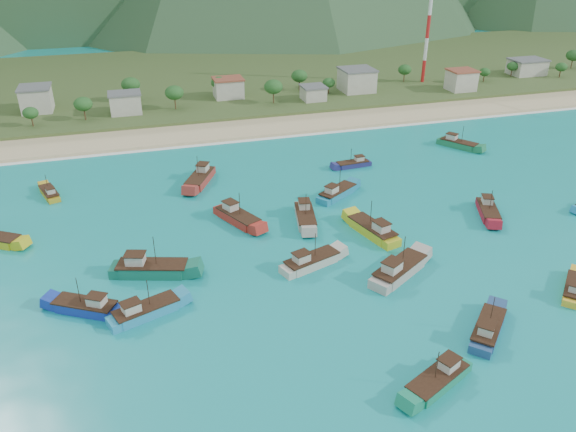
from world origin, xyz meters
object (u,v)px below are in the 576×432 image
object	(u,v)px
boat_22	(399,271)
boat_28	(145,312)
boat_3	(87,307)
boat_16	(438,380)
radio_tower	(430,15)
boat_6	(151,269)
boat_10	(200,179)
boat_23	(237,218)
boat_8	(488,211)
boat_21	(337,193)
boat_27	(373,230)
boat_7	(50,194)
boat_4	(311,262)
boat_2	(353,165)
boat_17	(458,144)
boat_5	(305,217)
boat_14	(574,289)
boat_9	(488,330)

from	to	relation	value
boat_22	boat_28	size ratio (longest dim) A/B	1.12
boat_3	boat_16	distance (m)	51.40
radio_tower	boat_6	xyz separation A→B (m)	(-103.04, -98.30, -23.47)
boat_10	boat_22	size ratio (longest dim) A/B	0.98
radio_tower	boat_23	distance (m)	122.04
boat_3	boat_6	distance (m)	12.61
radio_tower	boat_8	size ratio (longest dim) A/B	4.20
boat_6	boat_21	world-z (taller)	boat_6
radio_tower	boat_27	size ratio (longest dim) A/B	3.65
radio_tower	boat_7	size ratio (longest dim) A/B	5.12
boat_4	boat_22	bearing A→B (deg)	43.33
boat_2	boat_17	bearing A→B (deg)	-85.52
boat_2	boat_4	size ratio (longest dim) A/B	0.77
boat_2	boat_28	bearing A→B (deg)	127.19
boat_16	boat_27	bearing A→B (deg)	-36.93
boat_22	boat_28	xyz separation A→B (m)	(-40.94, 0.75, -0.19)
boat_3	boat_4	size ratio (longest dim) A/B	0.94
radio_tower	boat_21	world-z (taller)	radio_tower
boat_16	boat_10	bearing A→B (deg)	-9.70
boat_5	boat_10	distance (m)	29.59
boat_4	boat_14	distance (m)	42.02
boat_7	boat_8	bearing A→B (deg)	-40.12
boat_4	boat_7	distance (m)	61.75
boat_6	boat_22	size ratio (longest dim) A/B	1.06
boat_17	boat_3	bearing A→B (deg)	-6.34
boat_5	boat_6	size ratio (longest dim) A/B	0.87
boat_3	boat_5	size ratio (longest dim) A/B	0.92
boat_2	boat_8	distance (m)	35.15
boat_9	boat_10	world-z (taller)	boat_10
boat_3	boat_4	bearing A→B (deg)	-55.56
boat_2	boat_10	world-z (taller)	boat_10
boat_8	boat_27	size ratio (longest dim) A/B	0.87
boat_3	boat_23	world-z (taller)	boat_23
radio_tower	boat_10	size ratio (longest dim) A/B	3.68
boat_22	boat_16	bearing A→B (deg)	-46.91
boat_6	boat_9	bearing A→B (deg)	74.09
boat_4	boat_5	distance (m)	16.62
boat_2	boat_28	world-z (taller)	boat_28
boat_6	boat_14	distance (m)	68.13
boat_7	radio_tower	bearing A→B (deg)	8.39
boat_17	boat_22	xyz separation A→B (m)	(-42.29, -50.95, 0.20)
boat_14	boat_28	size ratio (longest dim) A/B	0.76
boat_5	boat_21	xyz separation A→B (m)	(9.92, 8.57, -0.05)
boat_3	boat_28	world-z (taller)	boat_28
boat_21	boat_2	bearing A→B (deg)	113.08
boat_23	boat_28	world-z (taller)	boat_23
boat_2	boat_21	size ratio (longest dim) A/B	0.82
boat_21	boat_27	size ratio (longest dim) A/B	0.86
boat_9	boat_14	size ratio (longest dim) A/B	1.14
boat_21	boat_23	world-z (taller)	boat_23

